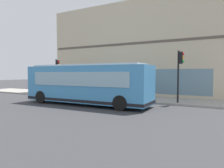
{
  "coord_description": "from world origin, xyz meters",
  "views": [
    {
      "loc": [
        -12.77,
        -8.0,
        2.4
      ],
      "look_at": [
        1.75,
        -0.1,
        1.53
      ],
      "focal_mm": 32.49,
      "sensor_mm": 36.0,
      "label": 1
    }
  ],
  "objects": [
    {
      "name": "pedestrian_near_hydrant",
      "position": [
        5.69,
        8.27,
        1.13
      ],
      "size": [
        0.32,
        0.32,
        1.7
      ],
      "color": "black",
      "rests_on": "sidewalk_curb"
    },
    {
      "name": "sidewalk_curb",
      "position": [
        4.6,
        0.0,
        0.07
      ],
      "size": [
        4.0,
        40.0,
        0.15
      ],
      "primitive_type": "cube",
      "color": "#9E9991",
      "rests_on": "ground"
    },
    {
      "name": "traffic_light_down_block",
      "position": [
        2.96,
        7.03,
        2.73
      ],
      "size": [
        0.32,
        0.49,
        3.7
      ],
      "color": "black",
      "rests_on": "sidewalk_curb"
    },
    {
      "name": "fire_hydrant",
      "position": [
        5.57,
        1.06,
        0.51
      ],
      "size": [
        0.35,
        0.35,
        0.74
      ],
      "color": "yellow",
      "rests_on": "sidewalk_curb"
    },
    {
      "name": "pedestrian_walking_along_curb",
      "position": [
        4.35,
        -2.24,
        1.13
      ],
      "size": [
        0.32,
        0.32,
        1.7
      ],
      "color": "#B23338",
      "rests_on": "sidewalk_curb"
    },
    {
      "name": "pedestrian_near_building_entrance",
      "position": [
        3.31,
        -0.77,
        1.06
      ],
      "size": [
        0.32,
        0.32,
        1.6
      ],
      "color": "#3359A5",
      "rests_on": "sidewalk_curb"
    },
    {
      "name": "building_corner",
      "position": [
        9.66,
        0.0,
        4.95
      ],
      "size": [
        6.18,
        20.98,
        9.92
      ],
      "color": "beige",
      "rests_on": "ground"
    },
    {
      "name": "traffic_light_near_corner",
      "position": [
        3.27,
        -5.17,
        2.92
      ],
      "size": [
        0.32,
        0.49,
        3.98
      ],
      "color": "black",
      "rests_on": "sidewalk_curb"
    },
    {
      "name": "city_bus_nearside",
      "position": [
        -0.12,
        1.11,
        1.55
      ],
      "size": [
        2.71,
        10.07,
        3.07
      ],
      "color": "#3F8CC6",
      "rests_on": "ground"
    },
    {
      "name": "ground",
      "position": [
        0.0,
        0.0,
        0.0
      ],
      "size": [
        120.0,
        120.0,
        0.0
      ],
      "primitive_type": "plane",
      "color": "#38383A"
    }
  ]
}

